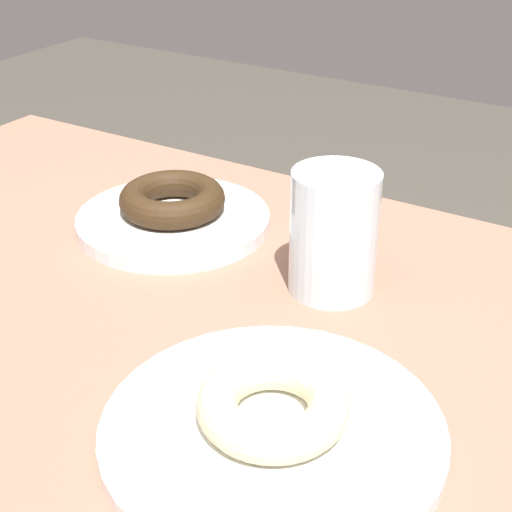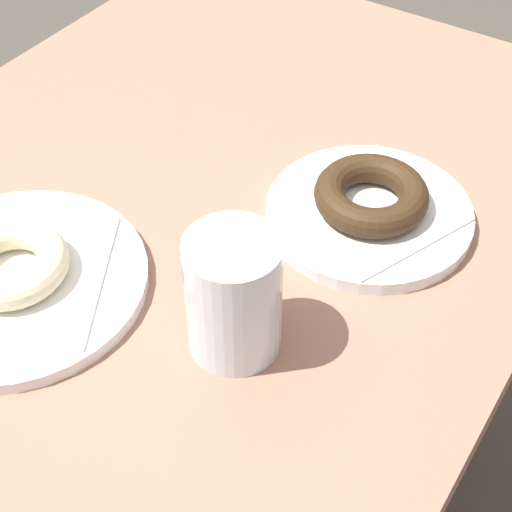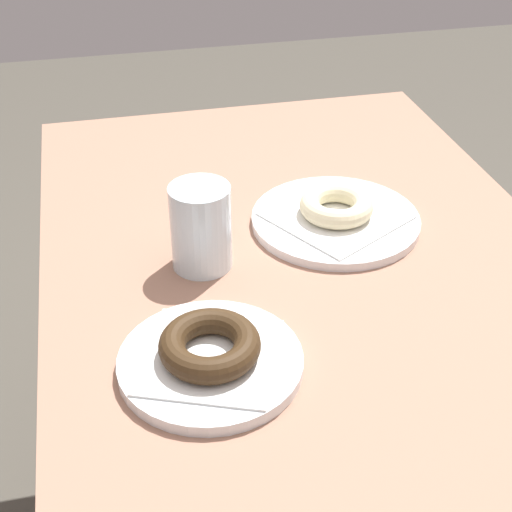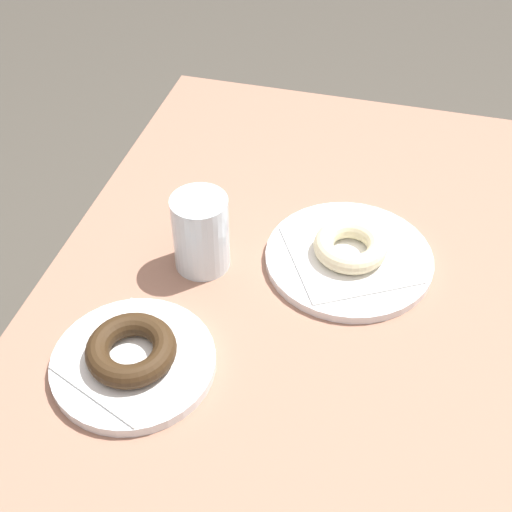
# 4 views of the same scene
# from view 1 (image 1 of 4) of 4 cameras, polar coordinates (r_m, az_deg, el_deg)

# --- Properties ---
(table) EXTENTS (1.10, 0.70, 0.71)m
(table) POSITION_cam_1_polar(r_m,az_deg,el_deg) (0.68, -3.86, -11.74)
(table) COLOR #946954
(table) RESTS_ON ground_plane
(plate_sugar_ring) EXTENTS (0.24, 0.24, 0.01)m
(plate_sugar_ring) POSITION_cam_1_polar(r_m,az_deg,el_deg) (0.55, 1.22, -12.74)
(plate_sugar_ring) COLOR white
(plate_sugar_ring) RESTS_ON table
(napkin_sugar_ring) EXTENTS (0.22, 0.22, 0.00)m
(napkin_sugar_ring) POSITION_cam_1_polar(r_m,az_deg,el_deg) (0.54, 1.23, -12.10)
(napkin_sugar_ring) COLOR white
(napkin_sugar_ring) RESTS_ON plate_sugar_ring
(donut_sugar_ring) EXTENTS (0.10, 0.10, 0.03)m
(donut_sugar_ring) POSITION_cam_1_polar(r_m,az_deg,el_deg) (0.53, 1.25, -10.83)
(donut_sugar_ring) COLOR beige
(donut_sugar_ring) RESTS_ON napkin_sugar_ring
(plate_chocolate_ring) EXTENTS (0.20, 0.20, 0.01)m
(plate_chocolate_ring) POSITION_cam_1_polar(r_m,az_deg,el_deg) (0.82, -6.08, 2.59)
(plate_chocolate_ring) COLOR silver
(plate_chocolate_ring) RESTS_ON table
(napkin_chocolate_ring) EXTENTS (0.19, 0.19, 0.00)m
(napkin_chocolate_ring) POSITION_cam_1_polar(r_m,az_deg,el_deg) (0.82, -6.11, 3.15)
(napkin_chocolate_ring) COLOR white
(napkin_chocolate_ring) RESTS_ON plate_chocolate_ring
(donut_chocolate_ring) EXTENTS (0.11, 0.11, 0.03)m
(donut_chocolate_ring) POSITION_cam_1_polar(r_m,az_deg,el_deg) (0.81, -6.17, 4.18)
(donut_chocolate_ring) COLOR #342312
(donut_chocolate_ring) RESTS_ON napkin_chocolate_ring
(water_glass) EXTENTS (0.08, 0.08, 0.11)m
(water_glass) POSITION_cam_1_polar(r_m,az_deg,el_deg) (0.69, 5.73, 1.72)
(water_glass) COLOR silver
(water_glass) RESTS_ON table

